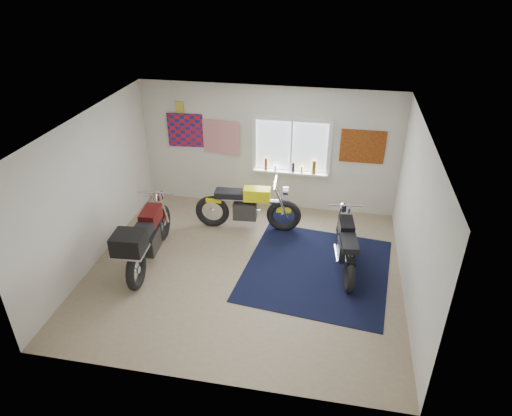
% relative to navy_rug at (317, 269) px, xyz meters
% --- Properties ---
extents(ground, '(5.50, 5.50, 0.00)m').
position_rel_navy_rug_xyz_m(ground, '(-1.28, -0.25, -0.01)').
color(ground, '#9E896B').
rests_on(ground, ground).
extents(room_shell, '(5.50, 5.50, 5.50)m').
position_rel_navy_rug_xyz_m(room_shell, '(-1.28, -0.25, 1.63)').
color(room_shell, white).
rests_on(room_shell, ground).
extents(navy_rug, '(2.77, 2.86, 0.01)m').
position_rel_navy_rug_xyz_m(navy_rug, '(0.00, 0.00, 0.00)').
color(navy_rug, black).
rests_on(navy_rug, ground).
extents(window_assembly, '(1.66, 0.17, 1.26)m').
position_rel_navy_rug_xyz_m(window_assembly, '(-0.78, 2.22, 1.36)').
color(window_assembly, white).
rests_on(window_assembly, room_shell).
extents(oil_bottles, '(1.11, 0.09, 0.30)m').
position_rel_navy_rug_xyz_m(oil_bottles, '(-0.69, 2.15, 1.02)').
color(oil_bottles, brown).
rests_on(oil_bottles, window_assembly).
extents(flag_display, '(1.60, 0.10, 1.17)m').
position_rel_navy_rug_xyz_m(flag_display, '(-3.18, 2.23, 2.14)').
color(flag_display, red).
rests_on(flag_display, room_shell).
extents(triumph_poster, '(0.90, 0.03, 0.70)m').
position_rel_navy_rug_xyz_m(triumph_poster, '(0.67, 2.23, 1.54)').
color(triumph_poster, '#A54C14').
rests_on(triumph_poster, room_shell).
extents(yellow_triumph, '(2.18, 0.65, 1.10)m').
position_rel_navy_rug_xyz_m(yellow_triumph, '(-1.51, 1.17, 0.48)').
color(yellow_triumph, black).
rests_on(yellow_triumph, ground).
extents(black_chrome_bike, '(0.60, 1.95, 1.00)m').
position_rel_navy_rug_xyz_m(black_chrome_bike, '(0.47, 0.21, 0.43)').
color(black_chrome_bike, black).
rests_on(black_chrome_bike, navy_rug).
extents(maroon_tourer, '(0.71, 2.25, 1.14)m').
position_rel_navy_rug_xyz_m(maroon_tourer, '(-3.01, -0.45, 0.59)').
color(maroon_tourer, black).
rests_on(maroon_tourer, ground).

